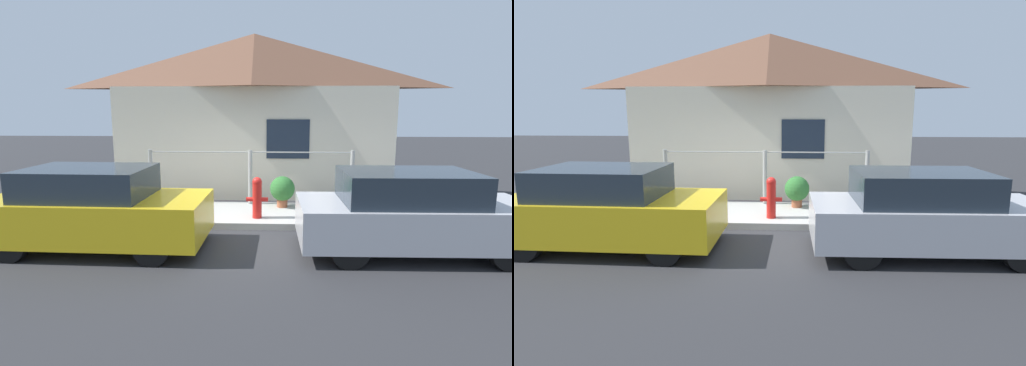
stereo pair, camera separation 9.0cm
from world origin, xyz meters
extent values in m
plane|color=#2D2D30|center=(0.00, 0.00, 0.00)|extent=(60.00, 60.00, 0.00)
cube|color=#B2AFA8|center=(0.00, 0.95, 0.07)|extent=(24.00, 1.89, 0.13)
cube|color=beige|center=(0.00, 2.74, 1.48)|extent=(7.33, 0.12, 2.96)
cube|color=#1E2838|center=(0.92, 2.67, 1.63)|extent=(1.10, 0.04, 1.00)
pyramid|color=brown|center=(0.00, 3.78, 3.69)|extent=(7.73, 2.20, 1.46)
cylinder|color=#999993|center=(-2.40, 1.74, 0.78)|extent=(0.10, 0.10, 1.30)
cylinder|color=#999993|center=(0.00, 1.74, 0.78)|extent=(0.10, 0.10, 1.30)
cylinder|color=#999993|center=(2.40, 1.74, 0.78)|extent=(0.10, 0.10, 1.30)
cylinder|color=#999993|center=(0.00, 1.74, 1.38)|extent=(4.80, 0.03, 0.03)
cube|color=gold|center=(-2.40, -1.17, 0.56)|extent=(3.69, 1.74, 0.70)
cube|color=#232D38|center=(-2.55, -1.16, 1.16)|extent=(2.04, 1.51, 0.49)
cylinder|color=black|center=(-1.25, -0.48, 0.28)|extent=(0.57, 0.21, 0.57)
cylinder|color=black|center=(-1.28, -1.90, 0.28)|extent=(0.57, 0.21, 0.57)
cylinder|color=black|center=(-3.52, -0.43, 0.28)|extent=(0.57, 0.21, 0.57)
cylinder|color=black|center=(-3.55, -1.86, 0.28)|extent=(0.57, 0.21, 0.57)
cube|color=#B7B7BC|center=(2.88, -1.17, 0.55)|extent=(3.82, 1.68, 0.65)
cube|color=#232D38|center=(2.73, -1.17, 1.13)|extent=(2.11, 1.46, 0.51)
cylinder|color=black|center=(4.04, -0.46, 0.29)|extent=(0.59, 0.21, 0.59)
cylinder|color=black|center=(4.07, -1.83, 0.29)|extent=(0.59, 0.21, 0.59)
cylinder|color=black|center=(1.69, -0.50, 0.29)|extent=(0.59, 0.21, 0.59)
cylinder|color=black|center=(1.72, -1.88, 0.29)|extent=(0.59, 0.21, 0.59)
cylinder|color=red|center=(0.22, 0.45, 0.49)|extent=(0.19, 0.19, 0.72)
sphere|color=red|center=(0.22, 0.45, 0.89)|extent=(0.20, 0.20, 0.20)
cylinder|color=red|center=(0.08, 0.45, 0.53)|extent=(0.17, 0.09, 0.09)
cylinder|color=red|center=(0.36, 0.45, 0.53)|extent=(0.17, 0.09, 0.09)
cylinder|color=#9E5638|center=(0.76, 1.44, 0.24)|extent=(0.25, 0.25, 0.22)
sphere|color=#2D6B2D|center=(0.76, 1.44, 0.57)|extent=(0.57, 0.57, 0.57)
camera|label=1|loc=(0.58, -7.63, 2.33)|focal=28.00mm
camera|label=2|loc=(0.67, -7.62, 2.33)|focal=28.00mm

